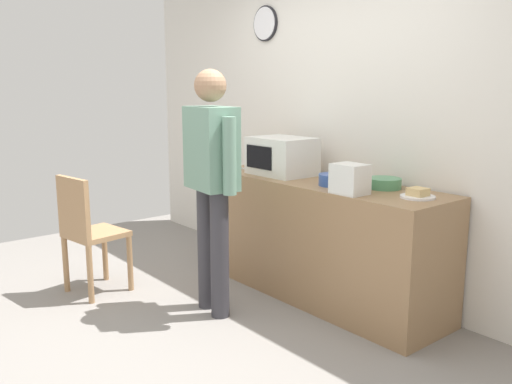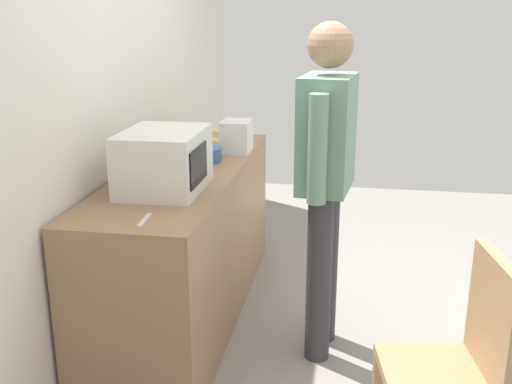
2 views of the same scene
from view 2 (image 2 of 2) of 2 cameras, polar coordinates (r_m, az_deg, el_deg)
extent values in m
plane|color=gray|center=(3.58, 12.95, -13.30)|extent=(6.00, 6.00, 0.00)
cube|color=silver|center=(3.40, -13.74, 8.42)|extent=(5.40, 0.10, 2.60)
cube|color=#93704C|center=(3.58, -6.55, -4.84)|extent=(2.08, 0.62, 0.91)
cube|color=silver|center=(3.02, -8.73, 2.96)|extent=(0.50, 0.38, 0.30)
cube|color=black|center=(2.91, -5.47, 2.55)|extent=(0.30, 0.01, 0.18)
cylinder|color=white|center=(4.23, -4.02, 5.14)|extent=(0.22, 0.22, 0.01)
cube|color=#D4B476|center=(4.23, -4.03, 5.57)|extent=(0.12, 0.12, 0.05)
cylinder|color=#33519E|center=(3.60, -5.05, 3.56)|extent=(0.22, 0.22, 0.08)
cylinder|color=#4C8E60|center=(3.93, -6.65, 4.57)|extent=(0.24, 0.24, 0.07)
cube|color=silver|center=(3.81, -1.87, 5.28)|extent=(0.22, 0.18, 0.20)
cube|color=silver|center=(2.62, -10.51, -2.64)|extent=(0.17, 0.03, 0.01)
cube|color=silver|center=(3.89, -4.37, 4.04)|extent=(0.10, 0.16, 0.01)
cylinder|color=#35343A|center=(3.31, 6.61, -6.72)|extent=(0.13, 0.13, 0.91)
cylinder|color=#35343A|center=(3.13, 5.97, -8.14)|extent=(0.13, 0.13, 0.91)
cube|color=gray|center=(2.99, 6.75, 5.55)|extent=(0.43, 0.29, 0.57)
cylinder|color=gray|center=(3.24, 7.49, 5.88)|extent=(0.09, 0.09, 0.51)
cylinder|color=gray|center=(2.76, 5.85, 4.00)|extent=(0.09, 0.09, 0.51)
sphere|color=#A37A5B|center=(2.94, 7.04, 13.65)|extent=(0.22, 0.22, 0.22)
cube|color=#A87F56|center=(2.43, 16.72, -16.34)|extent=(0.46, 0.46, 0.04)
cube|color=#A87F56|center=(2.36, 21.51, -10.97)|extent=(0.40, 0.10, 0.45)
camera|label=1|loc=(6.32, 28.65, 13.44)|focal=38.15mm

